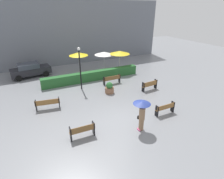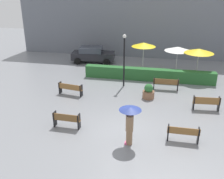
# 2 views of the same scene
# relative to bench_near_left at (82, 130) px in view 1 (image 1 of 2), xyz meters

# --- Properties ---
(ground_plane) EXTENTS (60.00, 60.00, 0.00)m
(ground_plane) POSITION_rel_bench_near_left_xyz_m (3.13, 0.24, -0.52)
(ground_plane) COLOR gray
(bench_near_left) EXTENTS (1.56, 0.42, 0.88)m
(bench_near_left) POSITION_rel_bench_near_left_xyz_m (0.00, 0.00, 0.00)
(bench_near_left) COLOR brown
(bench_near_left) RESTS_ON ground
(bench_back_row) EXTENTS (1.89, 0.39, 0.88)m
(bench_back_row) POSITION_rel_bench_near_left_xyz_m (5.32, 6.80, 0.01)
(bench_back_row) COLOR brown
(bench_back_row) RESTS_ON ground
(bench_near_right) EXTENTS (1.62, 0.33, 0.85)m
(bench_near_right) POSITION_rel_bench_near_left_xyz_m (6.30, -0.14, -0.01)
(bench_near_right) COLOR olive
(bench_near_right) RESTS_ON ground
(bench_far_left) EXTENTS (1.86, 0.65, 0.85)m
(bench_far_left) POSITION_rel_bench_near_left_xyz_m (-1.38, 4.43, -0.01)
(bench_far_left) COLOR olive
(bench_far_left) RESTS_ON ground
(bench_far_right) EXTENTS (1.69, 0.48, 0.91)m
(bench_far_right) POSITION_rel_bench_near_left_xyz_m (7.89, 3.84, 0.02)
(bench_far_right) COLOR olive
(bench_far_right) RESTS_ON ground
(pedestrian_with_umbrella) EXTENTS (1.11, 1.11, 2.02)m
(pedestrian_with_umbrella) POSITION_rel_bench_near_left_xyz_m (3.64, -0.86, 0.86)
(pedestrian_with_umbrella) COLOR #8C6B4C
(pedestrian_with_umbrella) RESTS_ON ground
(planter_pot) EXTENTS (0.82, 0.82, 1.06)m
(planter_pot) POSITION_rel_bench_near_left_xyz_m (4.16, 4.97, -0.06)
(planter_pot) COLOR brown
(planter_pot) RESTS_ON ground
(lamp_post) EXTENTS (0.28, 0.28, 4.04)m
(lamp_post) POSITION_rel_bench_near_left_xyz_m (2.10, 6.91, 1.95)
(lamp_post) COLOR black
(lamp_post) RESTS_ON ground
(patio_umbrella_yellow) EXTENTS (2.13, 2.13, 2.61)m
(patio_umbrella_yellow) POSITION_rel_bench_near_left_xyz_m (3.19, 11.03, 1.91)
(patio_umbrella_yellow) COLOR silver
(patio_umbrella_yellow) RESTS_ON ground
(patio_umbrella_white) EXTENTS (2.23, 2.23, 2.48)m
(patio_umbrella_white) POSITION_rel_bench_near_left_xyz_m (6.13, 10.58, 1.78)
(patio_umbrella_white) COLOR silver
(patio_umbrella_white) RESTS_ON ground
(patio_umbrella_yellow_far) EXTENTS (2.36, 2.36, 2.58)m
(patio_umbrella_yellow_far) POSITION_rel_bench_near_left_xyz_m (7.77, 9.76, 1.88)
(patio_umbrella_yellow_far) COLOR silver
(patio_umbrella_yellow_far) RESTS_ON ground
(hedge_strip) EXTENTS (10.62, 0.70, 0.99)m
(hedge_strip) POSITION_rel_bench_near_left_xyz_m (3.89, 8.64, -0.02)
(hedge_strip) COLOR #28602D
(hedge_strip) RESTS_ON ground
(building_facade) EXTENTS (28.00, 1.20, 8.10)m
(building_facade) POSITION_rel_bench_near_left_xyz_m (3.13, 16.24, 3.53)
(building_facade) COLOR slate
(building_facade) RESTS_ON ground
(parked_car) EXTENTS (4.36, 2.32, 1.57)m
(parked_car) POSITION_rel_bench_near_left_xyz_m (-2.02, 12.81, 0.30)
(parked_car) COLOR black
(parked_car) RESTS_ON ground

